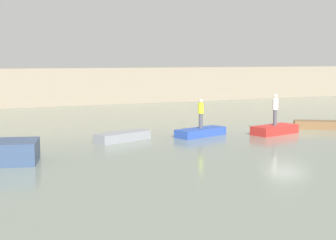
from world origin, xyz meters
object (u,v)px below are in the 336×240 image
object	(u,v)px
rowboat_red	(275,130)
person_white_shirt	(275,108)
person_hiviz_shirt	(201,112)
rowboat_brown	(325,125)
rowboat_blue	(201,132)
rowboat_grey	(123,137)

from	to	relation	value
rowboat_red	person_white_shirt	bearing A→B (deg)	-103.91
person_white_shirt	person_hiviz_shirt	bearing A→B (deg)	165.85
rowboat_brown	person_hiviz_shirt	world-z (taller)	person_hiviz_shirt
rowboat_blue	person_white_shirt	world-z (taller)	person_white_shirt
rowboat_red	person_white_shirt	size ratio (longest dim) A/B	1.63
rowboat_red	person_hiviz_shirt	size ratio (longest dim) A/B	1.76
rowboat_grey	rowboat_brown	size ratio (longest dim) A/B	0.84
rowboat_red	person_hiviz_shirt	world-z (taller)	person_hiviz_shirt
rowboat_grey	rowboat_brown	world-z (taller)	rowboat_brown
rowboat_brown	person_white_shirt	size ratio (longest dim) A/B	2.12
rowboat_blue	person_hiviz_shirt	world-z (taller)	person_hiviz_shirt
rowboat_grey	rowboat_blue	bearing A→B (deg)	-23.59
rowboat_red	rowboat_brown	world-z (taller)	rowboat_red
rowboat_red	person_hiviz_shirt	xyz separation A→B (m)	(-4.35, 1.10, 1.14)
rowboat_brown	person_white_shirt	bearing A→B (deg)	-139.45
rowboat_blue	person_hiviz_shirt	distance (m)	1.17
rowboat_blue	rowboat_red	size ratio (longest dim) A/B	1.06
rowboat_blue	rowboat_brown	distance (m)	8.65
person_white_shirt	person_hiviz_shirt	size ratio (longest dim) A/B	1.08
rowboat_red	person_hiviz_shirt	bearing A→B (deg)	151.93
rowboat_grey	person_white_shirt	size ratio (longest dim) A/B	1.77
rowboat_grey	rowboat_blue	xyz separation A→B (m)	(4.62, -0.25, -0.01)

